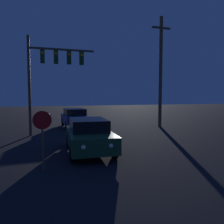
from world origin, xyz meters
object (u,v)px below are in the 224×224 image
car_near (89,135)px  utility_pole (161,71)px  car_far (75,117)px  traffic_signal_mast (50,67)px  stop_sign (42,130)px

car_near → utility_pole: utility_pole is taller
car_far → utility_pole: 8.27m
car_near → car_far: same height
traffic_signal_mast → stop_sign: traffic_signal_mast is taller
car_near → utility_pole: bearing=-135.9°
car_near → utility_pole: (7.49, 6.50, 3.96)m
car_near → stop_sign: 3.01m
car_far → stop_sign: stop_sign is taller
car_far → stop_sign: 11.01m
car_far → stop_sign: (-2.61, -10.68, 0.66)m
stop_sign → utility_pole: size_ratio=0.23×
car_near → car_far: bearing=-90.5°
car_near → stop_sign: stop_sign is taller
car_far → traffic_signal_mast: (-2.06, -3.25, 3.76)m
car_far → stop_sign: bearing=74.5°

